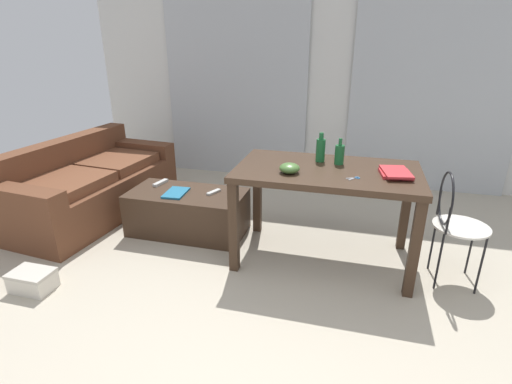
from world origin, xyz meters
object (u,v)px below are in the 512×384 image
at_px(bowl, 290,168).
at_px(tv_remote_primary, 160,183).
at_px(couch, 89,186).
at_px(bottle_far, 321,149).
at_px(book_stack, 396,173).
at_px(shoebox, 33,280).
at_px(scissors, 355,178).
at_px(tv_remote_secondary, 214,192).
at_px(bottle_near, 339,154).
at_px(magazine, 176,193).
at_px(wire_chair, 453,216).
at_px(coffee_table, 188,212).
at_px(craft_table, 327,181).

xyz_separation_m(bowl, tv_remote_primary, (-1.36, 0.47, -0.42)).
xyz_separation_m(couch, tv_remote_primary, (0.85, -0.02, 0.12)).
bearing_deg(tv_remote_primary, bottle_far, 6.63).
bearing_deg(book_stack, shoebox, -158.89).
bearing_deg(scissors, book_stack, 26.21).
xyz_separation_m(bottle_far, tv_remote_primary, (-1.55, 0.12, -0.48)).
distance_m(scissors, tv_remote_primary, 1.94).
xyz_separation_m(book_stack, tv_remote_secondary, (-1.54, 0.24, -0.40)).
height_order(bottle_near, tv_remote_primary, bottle_near).
relative_size(bowl, magazine, 0.56).
distance_m(wire_chair, bottle_far, 1.10).
distance_m(coffee_table, tv_remote_secondary, 0.33).
bearing_deg(wire_chair, bottle_near, 165.40).
xyz_separation_m(bowl, shoebox, (-1.75, -0.83, -0.76)).
distance_m(craft_table, tv_remote_primary, 1.68).
distance_m(couch, bowl, 2.33).
bearing_deg(magazine, bottle_near, -2.10).
bearing_deg(shoebox, magazine, 59.68).
height_order(craft_table, bottle_far, bottle_far).
bearing_deg(couch, tv_remote_secondary, -4.14).
relative_size(coffee_table, bottle_far, 4.55).
relative_size(book_stack, tv_remote_secondary, 2.02).
bearing_deg(wire_chair, shoebox, -162.52).
bearing_deg(shoebox, tv_remote_secondary, 51.17).
relative_size(coffee_table, wire_chair, 1.25).
relative_size(tv_remote_primary, magazine, 0.67).
bearing_deg(bottle_near, tv_remote_secondary, 176.70).
bearing_deg(wire_chair, craft_table, 175.19).
bearing_deg(tv_remote_secondary, bottle_near, 19.84).
height_order(couch, book_stack, book_stack).
bearing_deg(bottle_far, couch, 176.87).
bearing_deg(bowl, coffee_table, 161.75).
relative_size(couch, tv_remote_secondary, 12.31).
bearing_deg(magazine, tv_remote_primary, 139.26).
xyz_separation_m(wire_chair, bowl, (-1.20, -0.10, 0.30)).
bearing_deg(craft_table, scissors, -39.93).
bearing_deg(bowl, magazine, 165.80).
height_order(craft_table, magazine, craft_table).
distance_m(bowl, tv_remote_secondary, 0.96).
bearing_deg(wire_chair, bottle_far, 165.58).
distance_m(craft_table, wire_chair, 0.95).
xyz_separation_m(craft_table, wire_chair, (0.93, -0.08, -0.15)).
bearing_deg(bottle_near, tv_remote_primary, 174.87).
bearing_deg(craft_table, couch, 172.81).
xyz_separation_m(wire_chair, tv_remote_primary, (-2.56, 0.38, -0.12)).
relative_size(coffee_table, bottle_near, 5.14).
bearing_deg(book_stack, wire_chair, -5.77).
relative_size(wire_chair, bottle_near, 4.12).
bearing_deg(book_stack, couch, 173.34).
bearing_deg(craft_table, bottle_far, 113.78).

